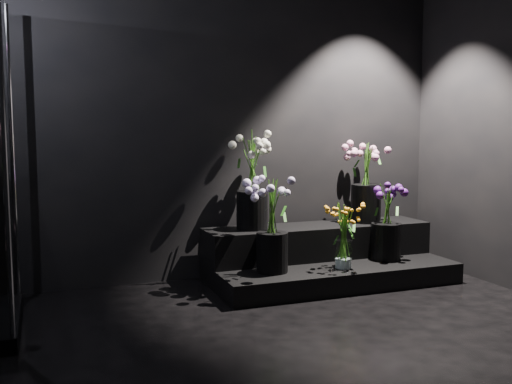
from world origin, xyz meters
TOP-DOWN VIEW (x-y plane):
  - floor at (0.00, 0.00)m, footprint 4.00×4.00m
  - wall_back at (0.00, 2.00)m, footprint 4.00×0.00m
  - display_riser at (0.83, 1.62)m, footprint 1.90×0.84m
  - bouquet_orange_bells at (0.82, 1.30)m, footprint 0.30×0.30m
  - bouquet_lilac at (0.28, 1.39)m, footprint 0.40×0.40m
  - bouquet_purple at (1.29, 1.44)m, footprint 0.42×0.42m
  - bouquet_cream_roses at (0.26, 1.75)m, footprint 0.43×0.43m
  - bouquet_pink_roses at (1.28, 1.73)m, footprint 0.45×0.45m

SIDE VIEW (x-z plane):
  - floor at x=0.00m, z-range 0.00..0.00m
  - display_riser at x=0.83m, z-range -0.04..0.39m
  - bouquet_orange_bells at x=0.82m, z-range 0.17..0.67m
  - bouquet_purple at x=1.29m, z-range 0.19..0.80m
  - bouquet_lilac at x=0.28m, z-range 0.21..0.89m
  - bouquet_pink_roses at x=1.28m, z-range 0.48..1.16m
  - bouquet_cream_roses at x=0.26m, z-range 0.48..1.24m
  - wall_back at x=0.00m, z-range -0.60..3.40m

